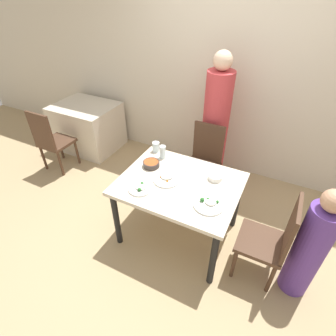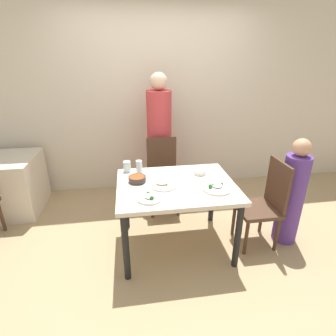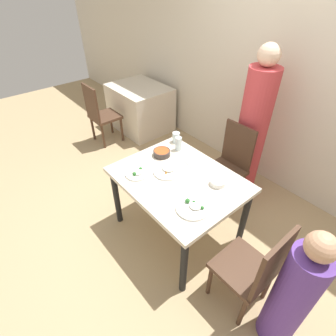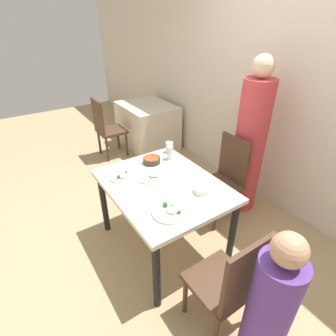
# 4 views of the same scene
# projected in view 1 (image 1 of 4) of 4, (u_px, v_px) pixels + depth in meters

# --- Properties ---
(ground_plane) EXTENTS (10.00, 10.00, 0.00)m
(ground_plane) POSITION_uv_depth(u_px,v_px,m) (178.00, 232.00, 2.94)
(ground_plane) COLOR tan
(wall_back) EXTENTS (10.00, 0.06, 2.70)m
(wall_back) POSITION_uv_depth(u_px,v_px,m) (232.00, 73.00, 3.22)
(wall_back) COLOR beige
(wall_back) RESTS_ON ground_plane
(dining_table) EXTENTS (1.14, 0.90, 0.73)m
(dining_table) POSITION_uv_depth(u_px,v_px,m) (179.00, 190.00, 2.56)
(dining_table) COLOR beige
(dining_table) RESTS_ON ground_plane
(chair_adult_spot) EXTENTS (0.40, 0.40, 0.93)m
(chair_adult_spot) POSITION_uv_depth(u_px,v_px,m) (204.00, 160.00, 3.23)
(chair_adult_spot) COLOR #4C3323
(chair_adult_spot) RESTS_ON ground_plane
(chair_child_spot) EXTENTS (0.40, 0.40, 0.93)m
(chair_child_spot) POSITION_uv_depth(u_px,v_px,m) (271.00, 239.00, 2.26)
(chair_child_spot) COLOR #4C3323
(chair_child_spot) RESTS_ON ground_plane
(person_adult) EXTENTS (0.32, 0.32, 1.70)m
(person_adult) POSITION_uv_depth(u_px,v_px,m) (215.00, 127.00, 3.28)
(person_adult) COLOR #C63D42
(person_adult) RESTS_ON ground_plane
(person_child) EXTENTS (0.25, 0.25, 1.15)m
(person_child) POSITION_uv_depth(u_px,v_px,m) (310.00, 249.00, 2.13)
(person_child) COLOR #5B3893
(person_child) RESTS_ON ground_plane
(bowl_curry) EXTENTS (0.17, 0.17, 0.06)m
(bowl_curry) POSITION_uv_depth(u_px,v_px,m) (151.00, 164.00, 2.70)
(bowl_curry) COLOR #3D332D
(bowl_curry) RESTS_ON dining_table
(plate_rice_adult) EXTENTS (0.22, 0.22, 0.05)m
(plate_rice_adult) POSITION_uv_depth(u_px,v_px,m) (140.00, 188.00, 2.42)
(plate_rice_adult) COLOR white
(plate_rice_adult) RESTS_ON dining_table
(plate_rice_child) EXTENTS (0.27, 0.27, 0.06)m
(plate_rice_child) POSITION_uv_depth(u_px,v_px,m) (209.00, 204.00, 2.25)
(plate_rice_child) COLOR white
(plate_rice_child) RESTS_ON dining_table
(plate_noodles) EXTENTS (0.26, 0.26, 0.05)m
(plate_noodles) POSITION_uv_depth(u_px,v_px,m) (167.00, 179.00, 2.53)
(plate_noodles) COLOR white
(plate_noodles) RESTS_ON dining_table
(bowl_rice_small) EXTENTS (0.13, 0.13, 0.05)m
(bowl_rice_small) POSITION_uv_depth(u_px,v_px,m) (215.00, 177.00, 2.53)
(bowl_rice_small) COLOR white
(bowl_rice_small) RESTS_ON dining_table
(glass_water_tall) EXTENTS (0.08, 0.08, 0.11)m
(glass_water_tall) POSITION_uv_depth(u_px,v_px,m) (156.00, 147.00, 2.92)
(glass_water_tall) COLOR silver
(glass_water_tall) RESTS_ON dining_table
(glass_water_short) EXTENTS (0.07, 0.07, 0.15)m
(glass_water_short) POSITION_uv_depth(u_px,v_px,m) (163.00, 152.00, 2.80)
(glass_water_short) COLOR silver
(glass_water_short) RESTS_ON dining_table
(napkin_folded) EXTENTS (0.14, 0.14, 0.01)m
(napkin_folded) POSITION_uv_depth(u_px,v_px,m) (187.00, 190.00, 2.41)
(napkin_folded) COLOR white
(napkin_folded) RESTS_ON dining_table
(fork_steel) EXTENTS (0.18, 0.06, 0.01)m
(fork_steel) POSITION_uv_depth(u_px,v_px,m) (182.00, 169.00, 2.67)
(fork_steel) COLOR silver
(fork_steel) RESTS_ON dining_table
(background_table) EXTENTS (0.94, 0.76, 0.72)m
(background_table) POSITION_uv_depth(u_px,v_px,m) (88.00, 127.00, 4.21)
(background_table) COLOR beige
(background_table) RESTS_ON ground_plane
(chair_background) EXTENTS (0.40, 0.40, 0.93)m
(chair_background) POSITION_uv_depth(u_px,v_px,m) (51.00, 140.00, 3.62)
(chair_background) COLOR #4C3323
(chair_background) RESTS_ON ground_plane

